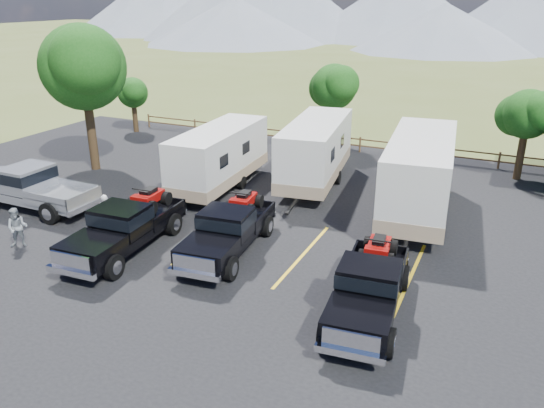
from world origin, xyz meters
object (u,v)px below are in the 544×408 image
at_px(rig_left, 126,226).
at_px(person_b, 18,228).
at_px(rig_center, 229,228).
at_px(pickup_silver, 31,187).
at_px(person_a, 106,213).
at_px(trailer_right, 419,176).
at_px(tree_big_nw, 83,67).
at_px(rig_right, 370,285).
at_px(trailer_left, 219,158).
at_px(trailer_center, 316,152).

distance_m(rig_left, person_b, 4.24).
height_order(rig_center, pickup_silver, pickup_silver).
bearing_deg(person_a, trailer_right, 168.27).
bearing_deg(tree_big_nw, pickup_silver, -74.11).
distance_m(rig_right, trailer_right, 8.45).
relative_size(rig_left, rig_right, 1.04).
bearing_deg(trailer_left, rig_left, -91.39).
bearing_deg(rig_left, pickup_silver, 163.02).
bearing_deg(person_b, pickup_silver, 98.44).
bearing_deg(trailer_left, rig_right, -42.31).
bearing_deg(trailer_left, person_b, -115.41).
bearing_deg(rig_left, rig_center, 18.71).
relative_size(rig_right, trailer_left, 0.68).
height_order(pickup_silver, person_b, pickup_silver).
xyz_separation_m(rig_center, trailer_left, (-3.88, 6.03, 0.65)).
xyz_separation_m(tree_big_nw, person_a, (6.36, -6.33, -4.77)).
bearing_deg(tree_big_nw, rig_right, -23.56).
bearing_deg(person_b, rig_right, -27.04).
relative_size(tree_big_nw, person_a, 5.01).
bearing_deg(person_b, rig_center, -10.12).
xyz_separation_m(tree_big_nw, trailer_left, (8.01, 0.13, -3.96)).
xyz_separation_m(pickup_silver, person_a, (4.71, -0.53, -0.24)).
bearing_deg(trailer_center, tree_big_nw, -175.33).
xyz_separation_m(person_a, person_b, (-2.02, -2.61, 0.01)).
bearing_deg(rig_left, trailer_right, 37.03).
xyz_separation_m(rig_left, rig_right, (9.50, -0.37, -0.05)).
bearing_deg(person_a, rig_right, 129.39).
bearing_deg(pickup_silver, rig_left, 76.96).
distance_m(trailer_right, person_a, 13.29).
xyz_separation_m(tree_big_nw, person_b, (4.34, -8.94, -4.76)).
relative_size(tree_big_nw, person_b, 4.95).
bearing_deg(tree_big_nw, person_b, -64.12).
bearing_deg(trailer_right, rig_left, -145.16).
relative_size(rig_left, rig_center, 1.03).
distance_m(rig_right, person_a, 11.50).
xyz_separation_m(trailer_right, person_b, (-13.28, -9.59, -1.03)).
relative_size(tree_big_nw, rig_right, 1.32).
distance_m(rig_right, pickup_silver, 16.23).
xyz_separation_m(rig_center, person_b, (-7.55, -3.05, -0.15)).
height_order(trailer_left, pickup_silver, trailer_left).
xyz_separation_m(tree_big_nw, rig_left, (8.27, -7.38, -4.58)).
distance_m(rig_left, rig_right, 9.50).
xyz_separation_m(pickup_silver, person_b, (2.68, -3.14, -0.23)).
bearing_deg(tree_big_nw, trailer_right, 2.10).
bearing_deg(tree_big_nw, person_a, -44.88).
xyz_separation_m(tree_big_nw, rig_center, (11.89, -5.89, -4.62)).
bearing_deg(tree_big_nw, rig_left, -41.73).
bearing_deg(rig_center, tree_big_nw, 147.57).
bearing_deg(trailer_right, rig_center, -137.03).
height_order(rig_left, trailer_right, trailer_right).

